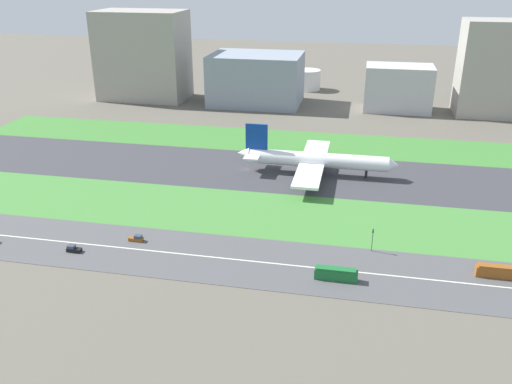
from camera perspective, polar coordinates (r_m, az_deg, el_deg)
ground_plane at (r=223.93m, az=-1.14°, el=2.41°), size 800.00×800.00×0.00m
runway at (r=223.92m, az=-1.14°, el=2.43°), size 280.00×46.00×0.10m
grass_median_north at (r=261.88m, az=0.81°, el=5.53°), size 280.00×36.00×0.10m
grass_median_south at (r=187.23m, az=-3.85°, el=-1.92°), size 280.00×36.00×0.10m
highway at (r=160.06m, az=-6.83°, el=-6.66°), size 280.00×28.00×0.10m
highway_centerline at (r=160.03m, az=-6.83°, el=-6.65°), size 266.00×0.50×0.01m
airliner at (r=217.74m, az=6.10°, el=3.42°), size 65.00×56.00×19.70m
bus_0 at (r=161.71m, az=24.30°, el=-7.71°), size 11.60×2.50×3.50m
car_2 at (r=170.22m, az=-12.57°, el=-4.83°), size 4.40×1.80×2.00m
car_1 at (r=169.25m, az=-18.81°, el=-5.75°), size 4.40×1.80×2.00m
bus_1 at (r=148.19m, az=8.49°, el=-8.60°), size 11.60×2.50×3.50m
traffic_light at (r=162.73m, az=12.26°, el=-4.83°), size 0.36×0.50×7.20m
terminal_building at (r=350.17m, az=-11.90°, el=14.00°), size 53.02×32.59×53.19m
hangar_building at (r=331.13m, az=0.03°, el=11.91°), size 53.78×39.84×29.68m
office_tower at (r=325.81m, az=14.85°, el=10.61°), size 37.82×24.39×25.73m
cargo_warehouse at (r=331.83m, az=25.19°, el=11.72°), size 51.59×27.43×51.56m
fuel_tank_west at (r=372.54m, az=5.46°, el=11.77°), size 17.58×17.58×13.24m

